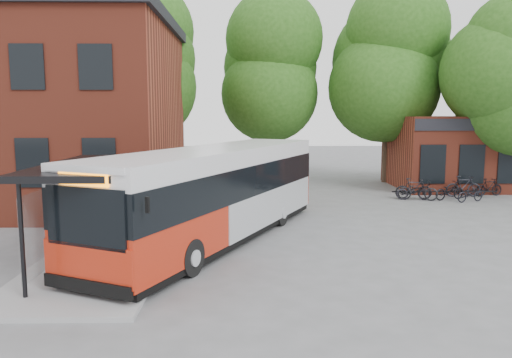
{
  "coord_description": "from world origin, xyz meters",
  "views": [
    {
      "loc": [
        -0.47,
        -14.08,
        4.18
      ],
      "look_at": [
        -0.16,
        2.38,
        2.0
      ],
      "focal_mm": 35.0,
      "sensor_mm": 36.0,
      "label": 1
    }
  ],
  "objects_px": {
    "bicycle_0": "(418,190)",
    "bicycle_6": "(470,194)",
    "bus_shelter": "(95,217)",
    "bicycle_1": "(413,189)",
    "bicycle_7": "(489,187)",
    "city_bus": "(216,195)",
    "bicycle_5": "(463,186)",
    "bicycle_2": "(413,191)",
    "bicycle_4": "(449,191)"
  },
  "relations": [
    {
      "from": "bicycle_0",
      "to": "bicycle_6",
      "type": "relative_size",
      "value": 1.22
    },
    {
      "from": "bus_shelter",
      "to": "bicycle_1",
      "type": "xyz_separation_m",
      "value": [
        12.17,
        10.79,
        -0.93
      ]
    },
    {
      "from": "bus_shelter",
      "to": "bicycle_7",
      "type": "bearing_deg",
      "value": 35.62
    },
    {
      "from": "bus_shelter",
      "to": "bicycle_7",
      "type": "height_order",
      "value": "bus_shelter"
    },
    {
      "from": "city_bus",
      "to": "bicycle_6",
      "type": "relative_size",
      "value": 7.91
    },
    {
      "from": "bicycle_0",
      "to": "bicycle_5",
      "type": "distance_m",
      "value": 2.82
    },
    {
      "from": "bicycle_0",
      "to": "bicycle_5",
      "type": "height_order",
      "value": "bicycle_5"
    },
    {
      "from": "bus_shelter",
      "to": "bicycle_5",
      "type": "relative_size",
      "value": 3.95
    },
    {
      "from": "bicycle_2",
      "to": "bicycle_6",
      "type": "height_order",
      "value": "bicycle_2"
    },
    {
      "from": "bicycle_0",
      "to": "bicycle_5",
      "type": "xyz_separation_m",
      "value": [
        2.64,
        0.99,
        0.04
      ]
    },
    {
      "from": "bicycle_7",
      "to": "bicycle_2",
      "type": "bearing_deg",
      "value": 92.12
    },
    {
      "from": "bicycle_5",
      "to": "city_bus",
      "type": "bearing_deg",
      "value": 126.24
    },
    {
      "from": "bicycle_0",
      "to": "bus_shelter",
      "type": "bearing_deg",
      "value": 146.77
    },
    {
      "from": "bicycle_4",
      "to": "bicycle_5",
      "type": "relative_size",
      "value": 0.96
    },
    {
      "from": "bicycle_7",
      "to": "bicycle_6",
      "type": "bearing_deg",
      "value": 122.18
    },
    {
      "from": "bicycle_5",
      "to": "bicycle_6",
      "type": "bearing_deg",
      "value": 168.84
    },
    {
      "from": "bicycle_4",
      "to": "bicycle_6",
      "type": "height_order",
      "value": "bicycle_4"
    },
    {
      "from": "bus_shelter",
      "to": "bicycle_6",
      "type": "distance_m",
      "value": 17.75
    },
    {
      "from": "bicycle_5",
      "to": "bicycle_6",
      "type": "relative_size",
      "value": 1.16
    },
    {
      "from": "bicycle_1",
      "to": "bicycle_7",
      "type": "height_order",
      "value": "bicycle_1"
    },
    {
      "from": "bicycle_0",
      "to": "bicycle_2",
      "type": "relative_size",
      "value": 1.17
    },
    {
      "from": "bicycle_1",
      "to": "bicycle_5",
      "type": "height_order",
      "value": "bicycle_5"
    },
    {
      "from": "bicycle_5",
      "to": "bicycle_7",
      "type": "xyz_separation_m",
      "value": [
        1.4,
        0.2,
        -0.08
      ]
    },
    {
      "from": "bicycle_6",
      "to": "bicycle_4",
      "type": "bearing_deg",
      "value": 29.1
    },
    {
      "from": "bus_shelter",
      "to": "bicycle_5",
      "type": "height_order",
      "value": "bus_shelter"
    },
    {
      "from": "bicycle_0",
      "to": "bicycle_2",
      "type": "height_order",
      "value": "bicycle_0"
    },
    {
      "from": "bicycle_2",
      "to": "bicycle_7",
      "type": "relative_size",
      "value": 1.06
    },
    {
      "from": "bicycle_1",
      "to": "bicycle_0",
      "type": "bearing_deg",
      "value": -146.13
    },
    {
      "from": "bicycle_5",
      "to": "bicycle_7",
      "type": "relative_size",
      "value": 1.18
    },
    {
      "from": "city_bus",
      "to": "bicycle_2",
      "type": "distance_m",
      "value": 11.9
    },
    {
      "from": "city_bus",
      "to": "bicycle_0",
      "type": "height_order",
      "value": "city_bus"
    },
    {
      "from": "bicycle_4",
      "to": "bicycle_6",
      "type": "relative_size",
      "value": 1.12
    },
    {
      "from": "city_bus",
      "to": "bicycle_0",
      "type": "xyz_separation_m",
      "value": [
        9.25,
        7.53,
        -1.04
      ]
    },
    {
      "from": "bicycle_0",
      "to": "bicycle_2",
      "type": "xyz_separation_m",
      "value": [
        -0.19,
        0.1,
        -0.07
      ]
    },
    {
      "from": "city_bus",
      "to": "bicycle_5",
      "type": "xyz_separation_m",
      "value": [
        11.89,
        8.51,
        -1.0
      ]
    },
    {
      "from": "city_bus",
      "to": "bicycle_7",
      "type": "bearing_deg",
      "value": 58.2
    },
    {
      "from": "city_bus",
      "to": "bicycle_2",
      "type": "xyz_separation_m",
      "value": [
        9.07,
        7.63,
        -1.12
      ]
    },
    {
      "from": "bicycle_1",
      "to": "bicycle_6",
      "type": "distance_m",
      "value": 2.57
    },
    {
      "from": "bicycle_7",
      "to": "bicycle_5",
      "type": "bearing_deg",
      "value": 85.81
    },
    {
      "from": "bicycle_1",
      "to": "city_bus",
      "type": "bearing_deg",
      "value": 141.85
    },
    {
      "from": "bus_shelter",
      "to": "bicycle_0",
      "type": "relative_size",
      "value": 3.77
    },
    {
      "from": "bicycle_1",
      "to": "bicycle_4",
      "type": "xyz_separation_m",
      "value": [
        1.7,
        -0.17,
        -0.07
      ]
    },
    {
      "from": "bicycle_2",
      "to": "bicycle_6",
      "type": "bearing_deg",
      "value": -96.48
    },
    {
      "from": "bicycle_6",
      "to": "bicycle_2",
      "type": "bearing_deg",
      "value": 54.8
    },
    {
      "from": "bicycle_2",
      "to": "bus_shelter",
      "type": "bearing_deg",
      "value": 138.12
    },
    {
      "from": "bicycle_2",
      "to": "bicycle_4",
      "type": "xyz_separation_m",
      "value": [
        1.77,
        0.01,
        0.03
      ]
    },
    {
      "from": "bicycle_1",
      "to": "bicycle_7",
      "type": "distance_m",
      "value": 4.26
    },
    {
      "from": "bus_shelter",
      "to": "bicycle_0",
      "type": "xyz_separation_m",
      "value": [
        12.28,
        10.51,
        -0.96
      ]
    },
    {
      "from": "bus_shelter",
      "to": "bicycle_5",
      "type": "distance_m",
      "value": 18.86
    },
    {
      "from": "bus_shelter",
      "to": "bicycle_4",
      "type": "height_order",
      "value": "bus_shelter"
    }
  ]
}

